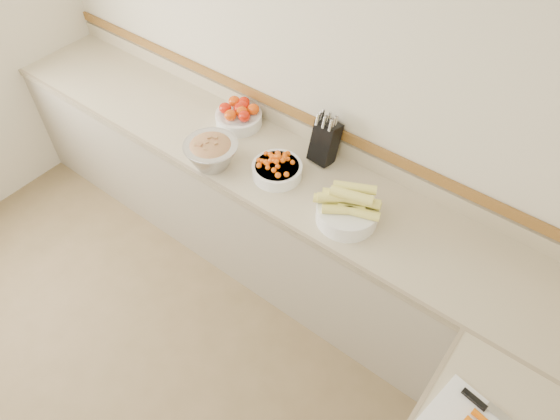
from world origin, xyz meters
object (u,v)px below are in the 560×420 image
Objects in this scene: tomato_bowl at (239,115)px; rhubarb_bowl at (211,152)px; cherry_tomato_bowl at (277,168)px; knife_block at (325,141)px; corn_bowl at (348,208)px.

tomato_bowl is 0.40m from rhubarb_bowl.
tomato_bowl is 1.02× the size of cherry_tomato_bowl.
cherry_tomato_bowl is 0.39m from rhubarb_bowl.
knife_block reaches higher than cherry_tomato_bowl.
cherry_tomato_bowl is at bearing -25.47° from tomato_bowl.
cherry_tomato_bowl is 0.81× the size of corn_bowl.
rhubarb_bowl is (-0.84, -0.11, 0.01)m from corn_bowl.
rhubarb_bowl is at bearing -72.53° from tomato_bowl.
tomato_bowl is at bearing 154.53° from cherry_tomato_bowl.
rhubarb_bowl is (0.12, -0.38, 0.03)m from tomato_bowl.
rhubarb_bowl is at bearing -156.57° from cherry_tomato_bowl.
corn_bowl reaches higher than tomato_bowl.
tomato_bowl is 1.00m from corn_bowl.
cherry_tomato_bowl is 0.49m from corn_bowl.
rhubarb_bowl reaches higher than tomato_bowl.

